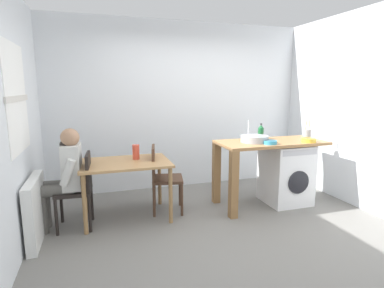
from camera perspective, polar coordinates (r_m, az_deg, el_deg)
The scene contains 19 objects.
ground_plane at distance 3.90m, azimuth 4.82°, elevation -14.90°, with size 5.46×5.46×0.00m, color slate.
wall_back at distance 5.19m, azimuth -2.38°, elevation 6.93°, with size 4.60×0.10×2.70m, color silver.
wall_window_side at distance 3.36m, azimuth -31.09°, elevation 3.60°, with size 0.12×3.80×2.70m.
wall_counter_side at distance 4.80m, azimuth 29.66°, elevation 5.30°, with size 0.10×3.80×2.70m, color silver.
radiator at distance 3.84m, azimuth -26.76°, elevation -10.76°, with size 0.10×0.80×0.70m, color white.
dining_table at distance 4.02m, azimuth -12.09°, elevation -4.53°, with size 1.10×0.76×0.74m.
chair_person_seat at distance 3.95m, azimuth -19.82°, elevation -7.27°, with size 0.43×0.43×0.90m.
chair_opposite at distance 4.19m, azimuth -5.57°, elevation -5.67°, with size 0.47×0.47×0.90m.
seated_person at distance 3.92m, azimuth -22.31°, elevation -5.05°, with size 0.51×0.52×1.20m.
kitchen_counter at distance 4.40m, azimuth 11.88°, elevation -1.66°, with size 1.50×0.68×0.92m.
washing_machine at distance 4.72m, azimuth 16.77°, elevation -5.19°, with size 0.60×0.61×0.86m.
sink_basin at distance 4.34m, azimuth 11.39°, elevation 0.93°, with size 0.38×0.38×0.09m, color #9EA0A5.
tap at distance 4.48m, azimuth 10.32°, elevation 2.49°, with size 0.02×0.02×0.28m, color #B2B2B7.
bottle_tall_green at distance 4.60m, azimuth 12.49°, elevation 2.15°, with size 0.08×0.08×0.23m.
mixing_bowl at distance 4.23m, azimuth 14.10°, elevation 0.34°, with size 0.18×0.18×0.05m.
utensil_crock at distance 4.87m, azimuth 20.35°, elevation 1.79°, with size 0.11×0.11×0.30m.
colander at distance 4.55m, azimuth 20.60°, elevation 0.72°, with size 0.20×0.20×0.06m.
vase at distance 4.09m, azimuth -10.24°, elevation -1.45°, with size 0.09×0.09×0.19m, color #D84C38.
scissors at distance 4.37m, azimuth 14.44°, elevation 0.32°, with size 0.15×0.06×0.01m.
Camera 1 is at (-1.37, -3.25, 1.66)m, focal length 29.11 mm.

